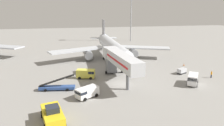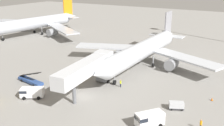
% 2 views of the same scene
% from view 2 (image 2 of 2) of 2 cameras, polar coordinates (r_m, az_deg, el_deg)
% --- Properties ---
extents(ground_plane, '(300.00, 300.00, 0.00)m').
position_cam_2_polar(ground_plane, '(54.12, -5.71, -7.10)').
color(ground_plane, gray).
extents(airplane_at_gate, '(41.58, 44.53, 12.58)m').
position_cam_2_polar(airplane_at_gate, '(70.33, 6.77, 2.78)').
color(airplane_at_gate, silver).
rests_on(airplane_at_gate, ground).
extents(jet_bridge, '(4.82, 18.86, 7.09)m').
position_cam_2_polar(jet_bridge, '(53.85, -5.04, -1.11)').
color(jet_bridge, silver).
rests_on(jet_bridge, ground).
extents(belt_loader_truck, '(7.62, 2.78, 3.45)m').
position_cam_2_polar(belt_loader_truck, '(62.59, -16.97, -3.47)').
color(belt_loader_truck, '#2D4C8E').
rests_on(belt_loader_truck, ground).
extents(service_van_near_center, '(4.37, 4.82, 2.39)m').
position_cam_2_polar(service_van_near_center, '(43.79, 7.85, -11.70)').
color(service_van_near_center, white).
rests_on(service_van_near_center, ground).
extents(service_van_far_right, '(4.78, 3.13, 2.24)m').
position_cam_2_polar(service_van_far_right, '(62.22, -8.52, -2.49)').
color(service_van_far_right, '#E5DB4C').
rests_on(service_van_far_right, ground).
extents(service_van_near_right, '(4.89, 4.11, 2.02)m').
position_cam_2_polar(service_van_near_right, '(55.28, -16.75, -5.95)').
color(service_van_near_right, white).
rests_on(service_van_near_right, ground).
extents(baggage_cart_rear_left, '(2.92, 2.27, 1.42)m').
position_cam_2_polar(baggage_cart_rear_left, '(50.10, 13.55, -8.73)').
color(baggage_cart_rear_left, '#38383D').
rests_on(baggage_cart_rear_left, ground).
extents(ground_crew_worker_foreground, '(0.44, 0.44, 1.82)m').
position_cam_2_polar(ground_crew_worker_foreground, '(44.96, 18.39, -12.25)').
color(ground_crew_worker_foreground, '#1E2333').
rests_on(ground_crew_worker_foreground, ground).
extents(ground_crew_worker_midground, '(0.39, 0.39, 1.71)m').
position_cam_2_polar(ground_crew_worker_midground, '(57.83, 1.83, -4.31)').
color(ground_crew_worker_midground, '#1E2333').
rests_on(ground_crew_worker_midground, ground).
extents(safety_cone_alpha, '(0.43, 0.43, 0.66)m').
position_cam_2_polar(safety_cone_alpha, '(55.53, 20.53, -7.20)').
color(safety_cone_alpha, black).
rests_on(safety_cone_alpha, ground).
extents(airplane_background, '(49.72, 45.20, 12.89)m').
position_cam_2_polar(airplane_background, '(113.71, -15.80, 8.16)').
color(airplane_background, '#B7BCC6').
rests_on(airplane_background, ground).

